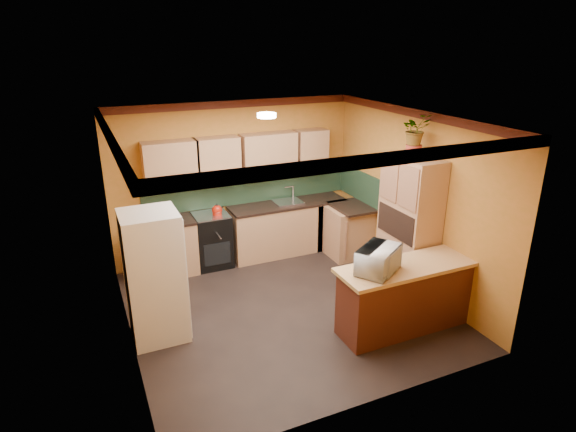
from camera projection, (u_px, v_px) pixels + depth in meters
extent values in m
plane|color=black|center=(285.00, 308.00, 6.90)|extent=(4.20, 4.20, 0.00)
cube|color=white|center=(285.00, 119.00, 5.96)|extent=(4.20, 4.20, 0.04)
cube|color=#BF7933|center=(235.00, 180.00, 8.23)|extent=(4.20, 0.04, 2.70)
cube|color=#BF7933|center=(372.00, 291.00, 4.64)|extent=(4.20, 0.04, 2.70)
cube|color=#BF7933|center=(121.00, 247.00, 5.63)|extent=(0.04, 4.20, 2.70)
cube|color=#BF7933|center=(412.00, 200.00, 7.24)|extent=(0.04, 4.20, 2.70)
cube|color=#1D3523|center=(250.00, 188.00, 8.37)|extent=(3.70, 0.02, 0.53)
cube|color=#1D3523|center=(361.00, 186.00, 8.49)|extent=(0.02, 1.40, 0.53)
cube|color=tan|center=(243.00, 156.00, 7.96)|extent=(3.10, 0.34, 0.70)
cylinder|color=white|center=(267.00, 115.00, 6.49)|extent=(0.26, 0.26, 0.06)
cube|color=tan|center=(247.00, 235.00, 8.32)|extent=(3.65, 0.60, 0.88)
cube|color=black|center=(246.00, 210.00, 8.16)|extent=(3.65, 0.62, 0.04)
cube|color=black|center=(212.00, 240.00, 8.07)|extent=(0.58, 0.58, 0.91)
cube|color=silver|center=(288.00, 202.00, 8.44)|extent=(0.48, 0.40, 0.03)
cube|color=tan|center=(351.00, 232.00, 8.46)|extent=(0.60, 0.80, 0.88)
cube|color=black|center=(352.00, 207.00, 8.30)|extent=(0.62, 0.80, 0.04)
cube|color=silver|center=(154.00, 276.00, 5.99)|extent=(0.68, 0.66, 1.70)
cube|color=tan|center=(409.00, 227.00, 7.00)|extent=(0.48, 0.90, 2.10)
cylinder|color=maroon|center=(414.00, 150.00, 6.65)|extent=(0.22, 0.22, 0.16)
imported|color=tan|center=(416.00, 129.00, 6.55)|extent=(0.40, 0.36, 0.43)
cube|color=#522313|center=(406.00, 298.00, 6.30)|extent=(1.80, 0.55, 0.88)
cube|color=tan|center=(409.00, 266.00, 6.13)|extent=(1.90, 0.65, 0.05)
imported|color=silver|center=(378.00, 260.00, 5.89)|extent=(0.70, 0.65, 0.32)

